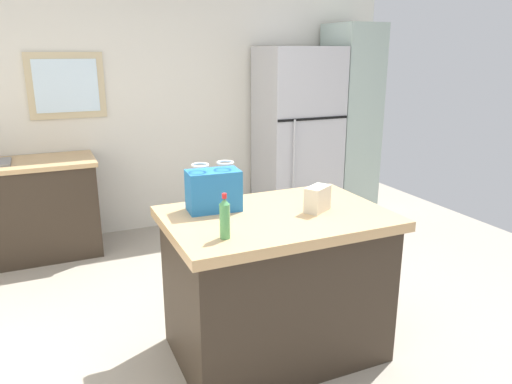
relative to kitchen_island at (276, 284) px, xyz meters
name	(u,v)px	position (x,y,z in m)	size (l,w,h in m)	color
ground	(276,351)	(0.00, -0.02, -0.46)	(6.25, 6.25, 0.00)	#9E9384
back_wall	(163,94)	(-0.02, 2.58, 0.92)	(4.98, 0.13, 2.76)	silver
kitchen_island	(276,284)	(0.00, 0.00, 0.00)	(1.28, 0.87, 0.90)	#33281E
refrigerator	(297,136)	(1.33, 2.19, 0.47)	(0.81, 0.68, 1.85)	#B7B7BC
tall_cabinet	(349,121)	(1.99, 2.19, 0.59)	(0.47, 0.61, 2.09)	#9EB2A8
sink_counter	(17,210)	(-1.47, 2.21, 0.00)	(1.37, 0.62, 1.07)	#33281E
shopping_bag	(214,190)	(-0.31, 0.21, 0.57)	(0.32, 0.20, 0.29)	#236BAD
small_box	(318,199)	(0.24, -0.05, 0.52)	(0.17, 0.09, 0.15)	beige
bottle	(225,218)	(-0.41, -0.24, 0.55)	(0.05, 0.05, 0.23)	#4C9956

